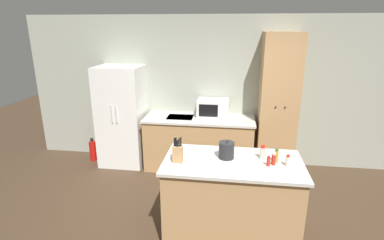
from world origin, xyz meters
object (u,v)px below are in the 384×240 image
(spice_bottle_green_herb, at_px, (274,159))
(fire_extinguisher, at_px, (93,150))
(spice_bottle_amber_oil, at_px, (263,152))
(kettle, at_px, (226,150))
(spice_bottle_short_red, at_px, (288,161))
(spice_bottle_pale_salt, at_px, (268,161))
(knife_block, at_px, (178,153))
(spice_bottle_tall_dark, at_px, (276,156))
(refrigerator, at_px, (122,116))
(pantry_cabinet, at_px, (278,105))
(microwave, at_px, (213,108))

(spice_bottle_green_herb, relative_size, fire_extinguisher, 0.33)
(spice_bottle_amber_oil, relative_size, kettle, 0.75)
(spice_bottle_short_red, bearing_deg, spice_bottle_amber_oil, 149.01)
(fire_extinguisher, bearing_deg, spice_bottle_pale_salt, -31.05)
(knife_block, height_order, spice_bottle_pale_salt, knife_block)
(spice_bottle_amber_oil, bearing_deg, spice_bottle_short_red, -30.99)
(spice_bottle_tall_dark, bearing_deg, knife_block, -172.27)
(spice_bottle_amber_oil, bearing_deg, kettle, -174.60)
(refrigerator, distance_m, spice_bottle_tall_dark, 2.97)
(pantry_cabinet, xyz_separation_m, spice_bottle_green_herb, (-0.26, -1.81, -0.15))
(pantry_cabinet, bearing_deg, microwave, 176.51)
(spice_bottle_amber_oil, bearing_deg, spice_bottle_pale_salt, -74.68)
(kettle, xyz_separation_m, fire_extinguisher, (-2.50, 1.64, -0.85))
(spice_bottle_amber_oil, bearing_deg, knife_block, -166.86)
(microwave, distance_m, spice_bottle_short_red, 2.11)
(knife_block, distance_m, spice_bottle_short_red, 1.21)
(spice_bottle_pale_salt, bearing_deg, spice_bottle_amber_oil, 105.32)
(pantry_cabinet, height_order, spice_bottle_green_herb, pantry_cabinet)
(refrigerator, bearing_deg, microwave, 4.26)
(refrigerator, height_order, microwave, refrigerator)
(microwave, bearing_deg, refrigerator, -175.74)
(spice_bottle_tall_dark, height_order, spice_bottle_pale_salt, spice_bottle_tall_dark)
(spice_bottle_amber_oil, relative_size, spice_bottle_pale_salt, 1.43)
(spice_bottle_tall_dark, relative_size, spice_bottle_short_red, 1.27)
(knife_block, xyz_separation_m, spice_bottle_tall_dark, (1.09, 0.15, -0.03))
(pantry_cabinet, height_order, kettle, pantry_cabinet)
(pantry_cabinet, bearing_deg, refrigerator, -178.84)
(knife_block, relative_size, fire_extinguisher, 0.68)
(spice_bottle_tall_dark, height_order, kettle, kettle)
(refrigerator, height_order, spice_bottle_pale_salt, refrigerator)
(kettle, bearing_deg, knife_block, -161.21)
(spice_bottle_tall_dark, relative_size, kettle, 0.76)
(refrigerator, bearing_deg, pantry_cabinet, 1.16)
(kettle, relative_size, fire_extinguisher, 0.50)
(spice_bottle_green_herb, bearing_deg, spice_bottle_short_red, -3.69)
(knife_block, bearing_deg, fire_extinguisher, 137.14)
(refrigerator, xyz_separation_m, spice_bottle_tall_dark, (2.44, -1.68, 0.14))
(spice_bottle_amber_oil, bearing_deg, microwave, 111.96)
(spice_bottle_green_herb, bearing_deg, spice_bottle_pale_salt, -148.05)
(fire_extinguisher, bearing_deg, knife_block, -42.86)
(refrigerator, xyz_separation_m, kettle, (1.89, -1.65, 0.16))
(spice_bottle_amber_oil, bearing_deg, fire_extinguisher, 151.18)
(spice_bottle_amber_oil, distance_m, fire_extinguisher, 3.43)
(pantry_cabinet, relative_size, spice_bottle_short_red, 18.02)
(spice_bottle_green_herb, bearing_deg, spice_bottle_amber_oil, 126.94)
(spice_bottle_amber_oil, xyz_separation_m, spice_bottle_pale_salt, (0.05, -0.18, -0.02))
(spice_bottle_short_red, xyz_separation_m, kettle, (-0.67, 0.11, 0.04))
(knife_block, distance_m, spice_bottle_pale_salt, 1.00)
(knife_block, height_order, spice_bottle_short_red, knife_block)
(knife_block, xyz_separation_m, spice_bottle_short_red, (1.20, 0.07, -0.04))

